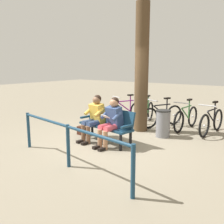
{
  "coord_description": "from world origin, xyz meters",
  "views": [
    {
      "loc": [
        -3.63,
        4.86,
        1.97
      ],
      "look_at": [
        0.18,
        -0.34,
        0.75
      ],
      "focal_mm": 40.15,
      "sensor_mm": 36.0,
      "label": 1
    }
  ],
  "objects": [
    {
      "name": "bicycle_black",
      "position": [
        0.39,
        -2.61,
        0.36
      ],
      "size": [
        0.54,
        1.65,
        0.94
      ],
      "rotation": [
        0.0,
        0.0,
        1.79
      ],
      "color": "black",
      "rests_on": "ground"
    },
    {
      "name": "person_companion",
      "position": [
        0.51,
        -0.01,
        0.66
      ],
      "size": [
        0.53,
        0.81,
        1.2
      ],
      "rotation": [
        0.0,
        0.0,
        -0.17
      ],
      "color": "gold",
      "rests_on": "ground"
    },
    {
      "name": "ground_plane",
      "position": [
        0.0,
        0.0,
        0.0
      ],
      "size": [
        40.0,
        40.0,
        0.0
      ],
      "primitive_type": "plane",
      "color": "gray"
    },
    {
      "name": "tree_trunk",
      "position": [
        0.05,
        -1.61,
        1.85
      ],
      "size": [
        0.4,
        0.4,
        3.71
      ],
      "primitive_type": "cylinder",
      "color": "#4C3823",
      "rests_on": "ground"
    },
    {
      "name": "bicycle_orange",
      "position": [
        1.14,
        -2.48,
        0.36
      ],
      "size": [
        0.75,
        1.57,
        0.94
      ],
      "rotation": [
        0.0,
        0.0,
        1.16
      ],
      "color": "black",
      "rests_on": "ground"
    },
    {
      "name": "bicycle_purple",
      "position": [
        -0.27,
        -2.45,
        0.36
      ],
      "size": [
        0.77,
        1.56,
        0.94
      ],
      "rotation": [
        0.0,
        0.0,
        1.15
      ],
      "color": "black",
      "rests_on": "ground"
    },
    {
      "name": "bicycle_red",
      "position": [
        -1.79,
        -2.49,
        0.36
      ],
      "size": [
        0.48,
        1.68,
        0.94
      ],
      "rotation": [
        0.0,
        0.0,
        1.46
      ],
      "color": "black",
      "rests_on": "ground"
    },
    {
      "name": "bench",
      "position": [
        0.17,
        -0.12,
        0.51
      ],
      "size": [
        1.66,
        0.74,
        0.87
      ],
      "rotation": [
        0.0,
        0.0,
        -0.17
      ],
      "color": "navy",
      "rests_on": "ground"
    },
    {
      "name": "railing_fence",
      "position": [
        -0.21,
        1.62,
        0.6
      ],
      "size": [
        3.34,
        0.61,
        0.85
      ],
      "rotation": [
        0.0,
        0.0,
        -0.16
      ],
      "color": "navy",
      "rests_on": "ground"
    },
    {
      "name": "litter_bin",
      "position": [
        -0.79,
        -1.38,
        0.38
      ],
      "size": [
        0.4,
        0.4,
        0.75
      ],
      "color": "slate",
      "rests_on": "ground"
    },
    {
      "name": "bicycle_blue",
      "position": [
        -1.03,
        -2.53,
        0.36
      ],
      "size": [
        0.48,
        1.68,
        0.94
      ],
      "rotation": [
        0.0,
        0.0,
        1.51
      ],
      "color": "black",
      "rests_on": "ground"
    },
    {
      "name": "handbag",
      "position": [
        1.14,
        -0.2,
        0.12
      ],
      "size": [
        0.31,
        0.17,
        0.24
      ],
      "primitive_type": "cube",
      "rotation": [
        0.0,
        0.0,
        -0.09
      ],
      "color": "#3F1E14",
      "rests_on": "ground"
    },
    {
      "name": "person_reading",
      "position": [
        -0.12,
        0.1,
        0.66
      ],
      "size": [
        0.53,
        0.81,
        1.2
      ],
      "rotation": [
        0.0,
        0.0,
        -0.17
      ],
      "color": "#334772",
      "rests_on": "ground"
    }
  ]
}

